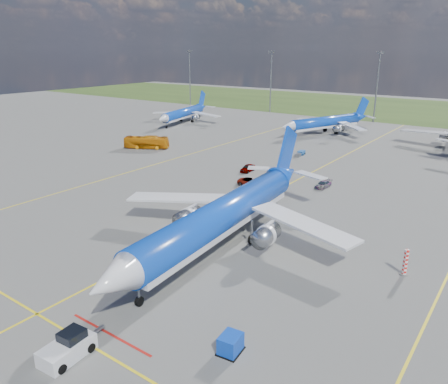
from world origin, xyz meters
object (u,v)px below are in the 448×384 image
Objects in this scene: service_car_a at (248,168)px; baggage_tug_c at (300,154)px; main_airliner at (221,247)px; uld_container at (231,344)px; warning_post at (406,262)px; bg_jet_nw at (184,123)px; bg_jet_nnw at (325,133)px; service_car_c at (323,184)px; service_car_b at (251,182)px; pushback_tug at (68,347)px; apron_bus at (146,142)px.

service_car_a reaches higher than baggage_tug_c.
baggage_tug_c is (-13.93, 50.17, 0.45)m from main_airliner.
baggage_tug_c is at bearing 105.15° from uld_container.
main_airliner is at bearing -163.42° from warning_post.
bg_jet_nw is 62.90m from service_car_a.
bg_jet_nw reaches higher than uld_container.
bg_jet_nnw is 53.03m from service_car_c.
main_airliner is at bearing -54.74° from bg_jet_nnw.
uld_container reaches higher than service_car_a.
service_car_b is 26.39m from baggage_tug_c.
pushback_tug is 54.16m from service_car_c.
warning_post reaches higher than uld_container.
warning_post reaches higher than service_car_c.
service_car_a is at bearing -104.26° from baggage_tug_c.
bg_jet_nw is 46.91m from bg_jet_nnw.
warning_post is at bearing -58.88° from baggage_tug_c.
apron_bus reaches higher than service_car_a.
bg_jet_nnw reaches higher than apron_bus.
main_airliner reaches higher than bg_jet_nnw.
main_airliner reaches higher than bg_jet_nw.
apron_bus is 2.56× the size of service_car_a.
service_car_c is (48.60, -4.35, -0.93)m from apron_bus.
main_airliner reaches higher than warning_post.
warning_post is 0.48× the size of pushback_tug.
bg_jet_nnw is 100.33m from uld_container.
warning_post is 21.43m from main_airliner.
uld_container reaches higher than baggage_tug_c.
bg_jet_nnw reaches higher than uld_container.
service_car_c is (16.70, -1.11, -0.13)m from service_car_a.
main_airliner is 10.49× the size of baggage_tug_c.
baggage_tug_c is at bearing 127.99° from warning_post.
bg_jet_nnw is at bearing -1.97° from bg_jet_nw.
pushback_tug is at bearing -76.57° from service_car_a.
warning_post is at bearing 11.76° from main_airliner.
warning_post is 0.27× the size of apron_bus.
apron_bus reaches higher than warning_post.
bg_jet_nw is 55.92m from baggage_tug_c.
warning_post is 23.24m from uld_container.
uld_container is (78.65, -85.34, 0.78)m from bg_jet_nw.
pushback_tug is 1.30× the size of service_car_b.
service_car_a is (-36.84, 25.40, -0.77)m from warning_post.
service_car_a is 9.34m from service_car_b.
uld_container is (10.31, 8.09, -0.06)m from pushback_tug.
service_car_a is (-18.36, 55.25, -0.11)m from pushback_tug.
service_car_c is at bearing -124.79° from apron_bus.
pushback_tug is 77.12m from apron_bus.
pushback_tug reaches higher than baggage_tug_c.
main_airliner is 4.19× the size of apron_bus.
bg_jet_nw is 0.96× the size of bg_jet_nnw.
pushback_tug is at bearing -67.48° from bg_jet_nw.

